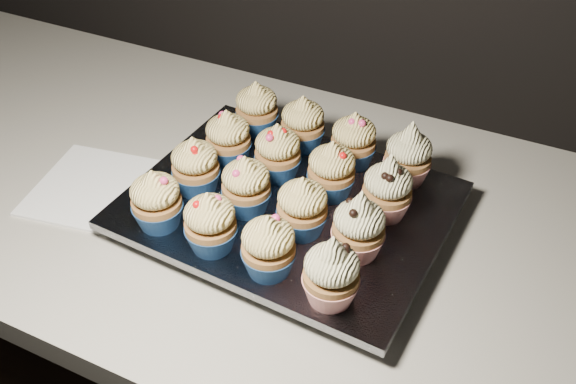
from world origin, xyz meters
name	(u,v)px	position (x,y,z in m)	size (l,w,h in m)	color
worktop	(272,212)	(0.00, 1.70, 0.88)	(2.44, 0.64, 0.04)	beige
napkin	(96,188)	(-0.24, 1.61, 0.90)	(0.17, 0.17, 0.00)	white
baking_tray	(288,215)	(0.04, 1.67, 0.91)	(0.37, 0.28, 0.02)	black
foil_lining	(288,205)	(0.04, 1.67, 0.93)	(0.40, 0.31, 0.01)	silver
cupcake_0	(156,200)	(-0.09, 1.57, 0.97)	(0.06, 0.06, 0.08)	navy
cupcake_1	(210,223)	(-0.01, 1.56, 0.97)	(0.06, 0.06, 0.08)	navy
cupcake_2	(268,247)	(0.07, 1.55, 0.97)	(0.06, 0.06, 0.08)	navy
cupcake_3	(331,273)	(0.15, 1.55, 0.97)	(0.06, 0.06, 0.10)	red
cupcake_4	(195,166)	(-0.08, 1.64, 0.97)	(0.06, 0.06, 0.08)	navy
cupcake_5	(246,186)	(0.00, 1.64, 0.97)	(0.06, 0.06, 0.08)	navy
cupcake_6	(302,207)	(0.08, 1.63, 0.97)	(0.06, 0.06, 0.08)	navy
cupcake_7	(359,227)	(0.15, 1.63, 0.97)	(0.06, 0.06, 0.10)	red
cupcake_8	(228,139)	(-0.07, 1.72, 0.97)	(0.06, 0.06, 0.08)	navy
cupcake_9	(278,153)	(0.00, 1.72, 0.97)	(0.06, 0.06, 0.08)	navy
cupcake_10	(332,171)	(0.08, 1.71, 0.97)	(0.06, 0.06, 0.08)	navy
cupcake_11	(387,189)	(0.16, 1.71, 0.97)	(0.06, 0.06, 0.10)	red
cupcake_12	(257,109)	(-0.07, 1.80, 0.97)	(0.06, 0.06, 0.08)	navy
cupcake_13	(303,124)	(0.00, 1.79, 0.97)	(0.06, 0.06, 0.08)	navy
cupcake_14	(353,141)	(0.08, 1.79, 0.97)	(0.06, 0.06, 0.08)	navy
cupcake_15	(408,156)	(0.16, 1.78, 0.97)	(0.06, 0.06, 0.10)	red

